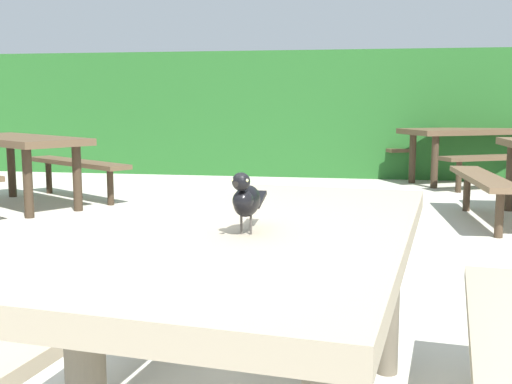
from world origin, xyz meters
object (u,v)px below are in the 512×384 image
object	(u,v)px
picnic_table_mid_left	(469,142)
picnic_table_far_centre	(18,154)
picnic_table_foreground	(283,284)
bird_grackle	(246,199)

from	to	relation	value
picnic_table_mid_left	picnic_table_far_centre	distance (m)	5.70
picnic_table_foreground	picnic_table_far_centre	bearing A→B (deg)	128.51
picnic_table_mid_left	picnic_table_far_centre	bearing A→B (deg)	-150.71
bird_grackle	picnic_table_far_centre	size ratio (longest dim) A/B	0.12
picnic_table_mid_left	picnic_table_far_centre	xyz separation A→B (m)	(-4.97, -2.79, 0.00)
picnic_table_foreground	picnic_table_mid_left	bearing A→B (deg)	77.28
bird_grackle	picnic_table_mid_left	world-z (taller)	bird_grackle
picnic_table_foreground	picnic_table_mid_left	size ratio (longest dim) A/B	0.83
picnic_table_foreground	picnic_table_mid_left	world-z (taller)	same
picnic_table_foreground	picnic_table_far_centre	xyz separation A→B (m)	(-3.38, 4.25, 0.00)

